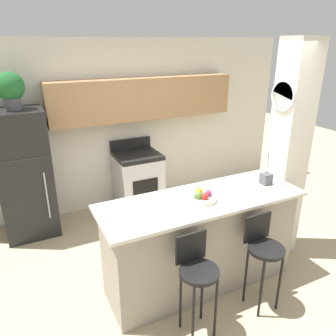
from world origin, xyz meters
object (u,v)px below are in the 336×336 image
bar_stool_left (197,272)px  potted_plant_on_fridge (10,89)px  orchid_vase (266,172)px  bar_stool_right (263,249)px  fruit_bowl (202,197)px  stove_range (138,181)px  refrigerator (25,175)px

bar_stool_left → potted_plant_on_fridge: 3.02m
potted_plant_on_fridge → orchid_vase: (2.36, -1.91, -0.80)m
bar_stool_right → fruit_bowl: 0.76m
bar_stool_right → potted_plant_on_fridge: size_ratio=2.15×
stove_range → fruit_bowl: (-0.07, -1.97, 0.61)m
potted_plant_on_fridge → orchid_vase: potted_plant_on_fridge is taller
orchid_vase → fruit_bowl: (-0.85, -0.05, -0.09)m
orchid_vase → fruit_bowl: 0.85m
bar_stool_left → bar_stool_right: same height
refrigerator → orchid_vase: refrigerator is taller
refrigerator → bar_stool_left: 2.72m
bar_stool_right → fruit_bowl: fruit_bowl is taller
bar_stool_right → potted_plant_on_fridge: bearing=128.1°
stove_range → bar_stool_right: bearing=-82.3°
orchid_vase → fruit_bowl: size_ratio=1.68×
potted_plant_on_fridge → fruit_bowl: potted_plant_on_fridge is taller
fruit_bowl → bar_stool_right: bearing=-50.0°
bar_stool_right → fruit_bowl: bearing=130.0°
stove_range → orchid_vase: 2.19m
stove_range → fruit_bowl: fruit_bowl is taller
bar_stool_right → fruit_bowl: (-0.40, 0.48, 0.43)m
bar_stool_left → bar_stool_right: bearing=0.0°
bar_stool_left → bar_stool_right: 0.74m
bar_stool_left → potted_plant_on_fridge: size_ratio=2.15×
refrigerator → potted_plant_on_fridge: (-0.00, 0.00, 1.11)m
refrigerator → orchid_vase: bearing=-39.0°
refrigerator → stove_range: size_ratio=1.60×
bar_stool_left → bar_stool_right: size_ratio=1.00×
stove_range → potted_plant_on_fridge: size_ratio=2.38×
orchid_vase → fruit_bowl: bearing=-176.7°
bar_stool_right → refrigerator: bearing=128.1°
orchid_vase → fruit_bowl: orchid_vase is taller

